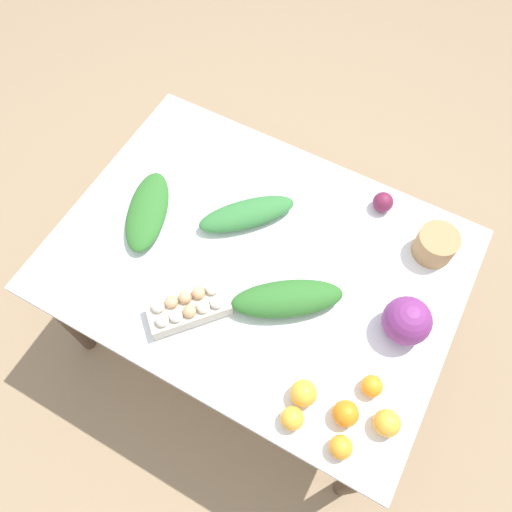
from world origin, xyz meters
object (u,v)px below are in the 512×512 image
object	(u,v)px
orange_1	(341,447)
orange_2	(387,423)
greens_bunch_chard	(147,211)
orange_3	(372,386)
orange_4	(346,413)
orange_5	(304,393)
paper_bag	(436,245)
egg_carton	(188,308)
orange_0	(292,418)
greens_bunch_scallion	(287,299)
beet_root	(383,202)
cabbage_purple	(407,320)
greens_bunch_dandelion	(247,214)

from	to	relation	value
orange_1	orange_2	xyz separation A→B (m)	(0.09, 0.13, 0.01)
greens_bunch_chard	orange_3	size ratio (longest dim) A/B	4.99
orange_4	orange_5	bearing A→B (deg)	-177.24
orange_4	paper_bag	bearing A→B (deg)	86.34
egg_carton	orange_5	size ratio (longest dim) A/B	3.32
greens_bunch_chard	orange_0	world-z (taller)	orange_0
greens_bunch_scallion	beet_root	distance (m)	0.53
egg_carton	beet_root	bearing A→B (deg)	-168.89
greens_bunch_scallion	orange_3	xyz separation A→B (m)	(0.36, -0.13, -0.01)
orange_4	orange_1	bearing A→B (deg)	-73.85
paper_bag	cabbage_purple	bearing A→B (deg)	-88.40
cabbage_purple	paper_bag	bearing A→B (deg)	91.60
cabbage_purple	greens_bunch_chard	size ratio (longest dim) A/B	0.46
greens_bunch_dandelion	greens_bunch_chard	xyz separation A→B (m)	(-0.33, -0.16, -0.00)
cabbage_purple	beet_root	xyz separation A→B (m)	(-0.24, 0.41, -0.04)
cabbage_purple	orange_5	world-z (taller)	cabbage_purple
egg_carton	beet_root	distance (m)	0.81
cabbage_purple	orange_3	size ratio (longest dim) A/B	2.30
egg_carton	paper_bag	xyz separation A→B (m)	(0.64, 0.61, 0.01)
orange_0	orange_2	xyz separation A→B (m)	(0.25, 0.12, 0.01)
orange_1	orange_2	bearing A→B (deg)	53.99
orange_3	orange_5	distance (m)	0.21
orange_1	greens_bunch_dandelion	bearing A→B (deg)	138.04
paper_bag	beet_root	world-z (taller)	paper_bag
beet_root	orange_5	size ratio (longest dim) A/B	0.90
cabbage_purple	greens_bunch_scallion	world-z (taller)	cabbage_purple
egg_carton	orange_0	bearing A→B (deg)	113.34
cabbage_purple	egg_carton	bearing A→B (deg)	-156.02
orange_4	orange_2	bearing A→B (deg)	15.83
greens_bunch_dandelion	orange_3	size ratio (longest dim) A/B	5.25
orange_3	orange_4	world-z (taller)	orange_4
orange_1	orange_4	bearing A→B (deg)	106.15
greens_bunch_chard	beet_root	xyz separation A→B (m)	(0.74, 0.45, 0.00)
greens_bunch_dandelion	orange_2	bearing A→B (deg)	-31.38
cabbage_purple	orange_5	bearing A→B (deg)	-118.07
greens_bunch_chard	orange_0	size ratio (longest dim) A/B	4.77
orange_1	orange_3	size ratio (longest dim) A/B	1.03
orange_1	orange_4	size ratio (longest dim) A/B	0.88
cabbage_purple	orange_2	bearing A→B (deg)	-78.04
greens_bunch_scallion	beet_root	bearing A→B (deg)	75.35
greens_bunch_chard	cabbage_purple	bearing A→B (deg)	2.13
egg_carton	orange_0	size ratio (longest dim) A/B	3.85
cabbage_purple	beet_root	size ratio (longest dim) A/B	2.09
cabbage_purple	orange_0	xyz separation A→B (m)	(-0.19, -0.44, -0.04)
orange_5	orange_3	bearing A→B (deg)	34.87
greens_bunch_dandelion	orange_0	distance (m)	0.73
egg_carton	paper_bag	bearing A→B (deg)	175.19
cabbage_purple	orange_4	distance (m)	0.35
greens_bunch_dandelion	beet_root	xyz separation A→B (m)	(0.42, 0.29, 0.00)
paper_bag	beet_root	bearing A→B (deg)	159.19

